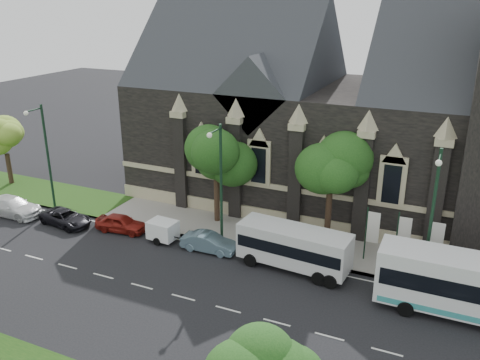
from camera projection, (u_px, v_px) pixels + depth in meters
The scene contains 18 objects.
ground at pixel (228, 309), 29.00m from camera, with size 160.00×160.00×0.00m, color black.
sidewalk at pixel (283, 240), 37.10m from camera, with size 80.00×5.00×0.15m, color #9C958E.
museum at pixel (385, 114), 40.28m from camera, with size 40.00×17.70×29.90m.
tree_walk_right at pixel (335, 168), 34.92m from camera, with size 4.08×4.08×7.80m.
tree_walk_left at pixel (220, 153), 38.42m from camera, with size 3.91×3.91×7.64m.
tree_walk_far at pixel (7, 138), 46.86m from camera, with size 3.40×3.40×6.28m.
street_lamp_near at pixel (432, 212), 29.45m from camera, with size 0.36×1.88×9.00m.
street_lamp_mid at pixel (220, 179), 34.85m from camera, with size 0.36×1.88×9.00m.
street_lamp_far at pixel (45, 152), 41.03m from camera, with size 0.36×1.88×9.00m.
banner_flag_left at pixel (370, 230), 33.45m from camera, with size 0.90×0.10×4.00m.
banner_flag_center at pixel (401, 236), 32.68m from camera, with size 0.90×0.10×4.00m.
banner_flag_right at pixel (434, 241), 31.91m from camera, with size 0.90×0.10×4.00m.
shuttle_bus at pixel (294, 246), 32.87m from camera, with size 7.60×3.13×2.87m.
box_trailer at pixel (163, 230), 36.87m from camera, with size 3.00×1.76×1.58m.
sedan at pixel (209, 242), 35.48m from camera, with size 1.40×4.02×1.32m, color #6F8FA0.
car_far_red at pixel (121, 223), 38.47m from camera, with size 1.61×4.00×1.36m, color maroon.
car_far_white at pixel (12, 206), 41.31m from camera, with size 2.17×5.33×1.55m, color silver.
car_far_black at pixel (66, 218), 39.58m from camera, with size 2.05×4.44×1.23m, color black.
Camera 1 is at (10.76, -22.17, 17.05)m, focal length 37.43 mm.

